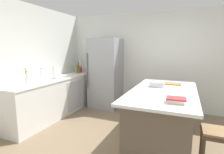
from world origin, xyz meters
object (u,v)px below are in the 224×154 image
object	(u,v)px
flower_vase	(27,79)
hot_sauce_bottle	(81,70)
refrigerator	(106,73)
kitchen_island	(162,116)
soda_bottle	(82,68)
sink_faucet	(41,74)
mixing_bowl	(157,84)
cookbook_stack	(176,100)
paper_towel_roll	(54,73)
vinegar_bottle	(79,69)
cutting_board	(172,84)
olive_oil_bottle	(76,68)
bar_stool	(217,140)

from	to	relation	value
flower_vase	hot_sauce_bottle	world-z (taller)	flower_vase
hot_sauce_bottle	refrigerator	bearing A→B (deg)	-5.51
kitchen_island	soda_bottle	size ratio (longest dim) A/B	5.96
sink_faucet	mixing_bowl	distance (m)	2.50
flower_vase	soda_bottle	bearing A→B (deg)	90.60
refrigerator	mixing_bowl	size ratio (longest dim) A/B	6.92
flower_vase	cookbook_stack	distance (m)	2.81
paper_towel_roll	vinegar_bottle	bearing A→B (deg)	91.34
sink_faucet	paper_towel_roll	bearing A→B (deg)	81.78
kitchen_island	mixing_bowl	xyz separation A→B (m)	(-0.15, 0.25, 0.51)
sink_faucet	cutting_board	bearing A→B (deg)	13.37
refrigerator	hot_sauce_bottle	world-z (taller)	refrigerator
vinegar_bottle	cutting_board	xyz separation A→B (m)	(2.69, -0.81, -0.10)
hot_sauce_bottle	olive_oil_bottle	world-z (taller)	olive_oil_bottle
bar_stool	flower_vase	distance (m)	3.34
paper_towel_roll	vinegar_bottle	distance (m)	1.11
kitchen_island	sink_faucet	distance (m)	2.69
kitchen_island	sink_faucet	bearing A→B (deg)	-178.94
paper_towel_roll	cutting_board	size ratio (longest dim) A/B	0.87
vinegar_bottle	olive_oil_bottle	bearing A→B (deg)	-103.80
soda_bottle	hot_sauce_bottle	xyz separation A→B (m)	(0.01, -0.09, -0.05)
soda_bottle	olive_oil_bottle	world-z (taller)	olive_oil_bottle
vinegar_bottle	cutting_board	world-z (taller)	vinegar_bottle
refrigerator	vinegar_bottle	xyz separation A→B (m)	(-0.88, -0.01, 0.09)
kitchen_island	flower_vase	distance (m)	2.68
bar_stool	cutting_board	xyz separation A→B (m)	(-0.63, 1.28, 0.41)
hot_sauce_bottle	cutting_board	distance (m)	2.82
vinegar_bottle	cookbook_stack	distance (m)	3.51
refrigerator	flower_vase	world-z (taller)	refrigerator
refrigerator	mixing_bowl	bearing A→B (deg)	-36.60
olive_oil_bottle	cookbook_stack	world-z (taller)	olive_oil_bottle
mixing_bowl	soda_bottle	bearing A→B (deg)	151.24
flower_vase	hot_sauce_bottle	bearing A→B (deg)	90.27
vinegar_bottle	cookbook_stack	world-z (taller)	vinegar_bottle
bar_stool	cutting_board	bearing A→B (deg)	116.31
soda_bottle	flower_vase	bearing A→B (deg)	-89.40
cookbook_stack	mixing_bowl	size ratio (longest dim) A/B	0.92
paper_towel_roll	cookbook_stack	xyz separation A→B (m)	(2.81, -0.97, -0.08)
vinegar_bottle	cookbook_stack	bearing A→B (deg)	-36.20
kitchen_island	flower_vase	xyz separation A→B (m)	(-2.57, -0.49, 0.55)
bar_stool	sink_faucet	world-z (taller)	sink_faucet
kitchen_island	sink_faucet	size ratio (longest dim) A/B	6.89
sink_faucet	flower_vase	distance (m)	0.44
hot_sauce_bottle	cutting_board	xyz separation A→B (m)	(2.67, -0.90, -0.06)
mixing_bowl	olive_oil_bottle	bearing A→B (deg)	156.86
vinegar_bottle	olive_oil_bottle	world-z (taller)	olive_oil_bottle
paper_towel_roll	vinegar_bottle	world-z (taller)	paper_towel_roll
refrigerator	vinegar_bottle	size ratio (longest dim) A/B	6.17
kitchen_island	hot_sauce_bottle	size ratio (longest dim) A/B	9.41
cookbook_stack	cutting_board	distance (m)	1.27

